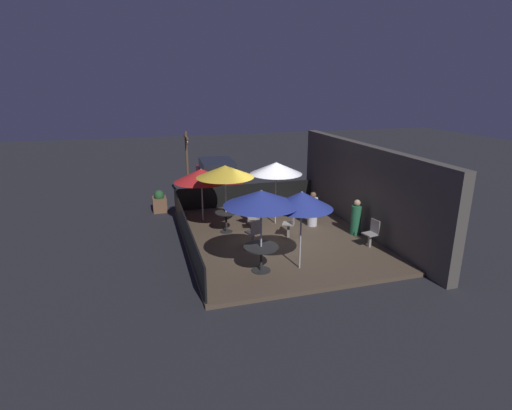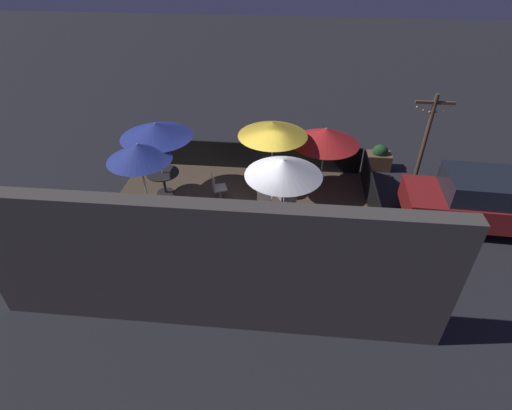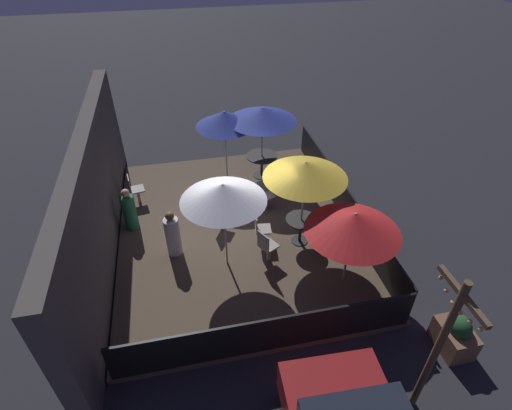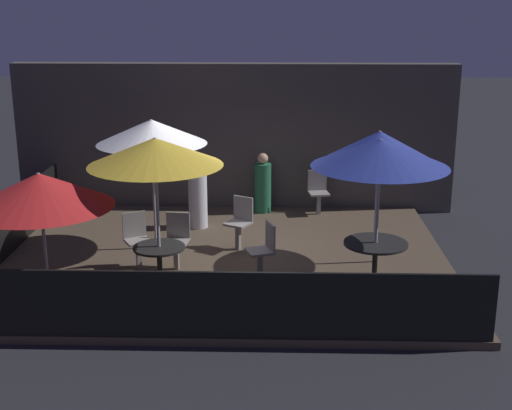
# 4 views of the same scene
# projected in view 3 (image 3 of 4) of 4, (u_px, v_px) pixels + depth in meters

# --- Properties ---
(ground_plane) EXTENTS (60.00, 60.00, 0.00)m
(ground_plane) POSITION_uv_depth(u_px,v_px,m) (236.00, 231.00, 11.09)
(ground_plane) COLOR #26262B
(patio_deck) EXTENTS (7.78, 6.25, 0.12)m
(patio_deck) POSITION_uv_depth(u_px,v_px,m) (236.00, 229.00, 11.05)
(patio_deck) COLOR brown
(patio_deck) RESTS_ON ground_plane
(building_wall) EXTENTS (9.38, 0.36, 3.18)m
(building_wall) POSITION_uv_depth(u_px,v_px,m) (96.00, 200.00, 9.57)
(building_wall) COLOR #4C4742
(building_wall) RESTS_ON ground_plane
(fence_front) EXTENTS (7.58, 0.05, 0.95)m
(fence_front) POSITION_uv_depth(u_px,v_px,m) (343.00, 200.00, 11.24)
(fence_front) COLOR black
(fence_front) RESTS_ON patio_deck
(fence_side_left) EXTENTS (0.05, 6.05, 0.95)m
(fence_side_left) POSITION_uv_depth(u_px,v_px,m) (269.00, 335.00, 7.73)
(fence_side_left) COLOR black
(fence_side_left) RESTS_ON patio_deck
(patio_umbrella_0) EXTENTS (2.01, 2.01, 2.43)m
(patio_umbrella_0) POSITION_uv_depth(u_px,v_px,m) (306.00, 170.00, 9.24)
(patio_umbrella_0) COLOR #B2B2B7
(patio_umbrella_0) RESTS_ON patio_deck
(patio_umbrella_1) EXTENTS (2.08, 2.08, 2.37)m
(patio_umbrella_1) POSITION_uv_depth(u_px,v_px,m) (262.00, 114.00, 11.83)
(patio_umbrella_1) COLOR #B2B2B7
(patio_umbrella_1) RESTS_ON patio_deck
(patio_umbrella_2) EXTENTS (1.75, 1.75, 2.29)m
(patio_umbrella_2) POSITION_uv_depth(u_px,v_px,m) (224.00, 119.00, 11.82)
(patio_umbrella_2) COLOR #B2B2B7
(patio_umbrella_2) RESTS_ON patio_deck
(patio_umbrella_3) EXTENTS (2.08, 2.08, 2.03)m
(patio_umbrella_3) POSITION_uv_depth(u_px,v_px,m) (354.00, 223.00, 8.39)
(patio_umbrella_3) COLOR #B2B2B7
(patio_umbrella_3) RESTS_ON patio_deck
(patio_umbrella_4) EXTENTS (1.94, 1.94, 2.36)m
(patio_umbrella_4) POSITION_uv_depth(u_px,v_px,m) (223.00, 193.00, 8.65)
(patio_umbrella_4) COLOR #B2B2B7
(patio_umbrella_4) RESTS_ON patio_deck
(dining_table_0) EXTENTS (0.79, 0.79, 0.75)m
(dining_table_0) POSITION_uv_depth(u_px,v_px,m) (301.00, 224.00, 10.23)
(dining_table_0) COLOR black
(dining_table_0) RESTS_ON patio_deck
(dining_table_1) EXTENTS (1.00, 1.00, 0.75)m
(dining_table_1) POSITION_uv_depth(u_px,v_px,m) (262.00, 160.00, 12.77)
(dining_table_1) COLOR black
(dining_table_1) RESTS_ON patio_deck
(patio_chair_0) EXTENTS (0.46, 0.46, 0.91)m
(patio_chair_0) POSITION_uv_depth(u_px,v_px,m) (135.00, 189.00, 11.66)
(patio_chair_0) COLOR gray
(patio_chair_0) RESTS_ON patio_deck
(patio_chair_1) EXTENTS (0.51, 0.51, 0.94)m
(patio_chair_1) POSITION_uv_depth(u_px,v_px,m) (265.00, 194.00, 11.41)
(patio_chair_1) COLOR gray
(patio_chair_1) RESTS_ON patio_deck
(patio_chair_2) EXTENTS (0.54, 0.54, 0.95)m
(patio_chair_2) POSITION_uv_depth(u_px,v_px,m) (267.00, 246.00, 9.67)
(patio_chair_2) COLOR gray
(patio_chair_2) RESTS_ON patio_deck
(patio_chair_3) EXTENTS (0.45, 0.45, 0.94)m
(patio_chair_3) POSITION_uv_depth(u_px,v_px,m) (261.00, 228.00, 10.20)
(patio_chair_3) COLOR gray
(patio_chair_3) RESTS_ON patio_deck
(patio_chair_4) EXTENTS (0.54, 0.54, 0.95)m
(patio_chair_4) POSITION_uv_depth(u_px,v_px,m) (217.00, 209.00, 10.82)
(patio_chair_4) COLOR gray
(patio_chair_4) RESTS_ON patio_deck
(patron_0) EXTENTS (0.47, 0.47, 1.30)m
(patron_0) POSITION_uv_depth(u_px,v_px,m) (173.00, 235.00, 9.88)
(patron_0) COLOR silver
(patron_0) RESTS_ON patio_deck
(patron_1) EXTENTS (0.47, 0.47, 1.27)m
(patron_1) POSITION_uv_depth(u_px,v_px,m) (129.00, 211.00, 10.69)
(patron_1) COLOR #236642
(patron_1) RESTS_ON patio_deck
(planter_box) EXTENTS (0.82, 0.57, 0.91)m
(planter_box) POSITION_uv_depth(u_px,v_px,m) (455.00, 335.00, 7.96)
(planter_box) COLOR brown
(planter_box) RESTS_ON ground_plane
(light_post) EXTENTS (1.10, 0.12, 3.24)m
(light_post) POSITION_uv_depth(u_px,v_px,m) (439.00, 344.00, 6.16)
(light_post) COLOR brown
(light_post) RESTS_ON ground_plane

